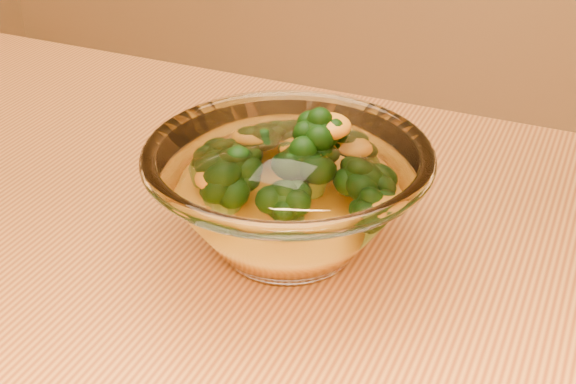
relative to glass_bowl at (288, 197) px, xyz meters
The scene contains 3 objects.
glass_bowl is the anchor object (origin of this frame).
cheese_sauce 0.02m from the glass_bowl, ahead, with size 0.11×0.11×0.03m, color orange.
broccoli_heap 0.02m from the glass_bowl, 104.84° to the left, with size 0.14×0.11×0.07m.
Camera 1 is at (0.13, -0.31, 1.08)m, focal length 50.00 mm.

